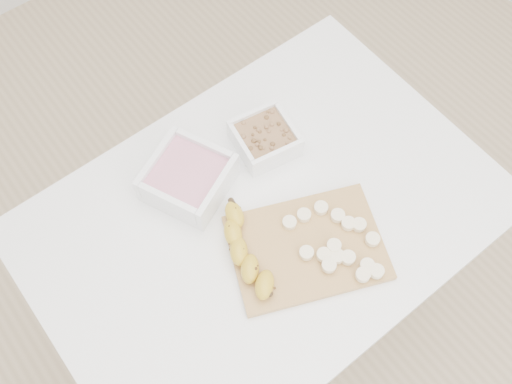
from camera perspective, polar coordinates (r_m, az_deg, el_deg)
ground at (r=1.95m, az=0.55°, el=-11.65°), size 3.50×3.50×0.00m
table at (r=1.33m, az=0.80°, el=-3.99°), size 1.00×0.70×0.75m
bowl_yogurt at (r=1.25m, az=-6.81°, el=1.44°), size 0.22×0.22×0.08m
bowl_granola at (r=1.30m, az=0.89°, el=5.40°), size 0.15×0.15×0.06m
cutting_board at (r=1.21m, az=5.10°, el=-5.56°), size 0.38×0.33×0.01m
banana at (r=1.17m, az=-0.94°, el=-6.04°), size 0.15×0.22×0.04m
banana_slices at (r=1.20m, az=8.23°, el=-5.06°), size 0.16×0.22×0.02m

